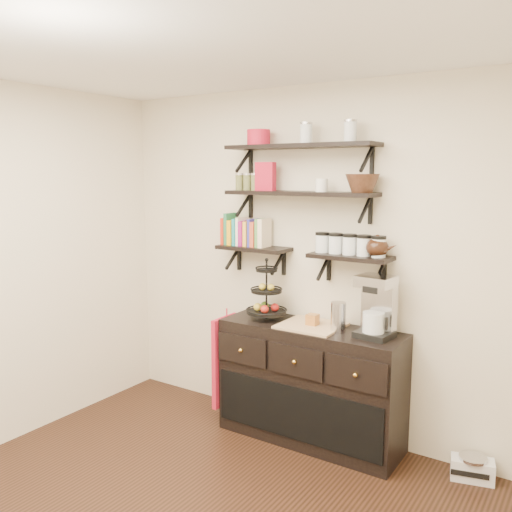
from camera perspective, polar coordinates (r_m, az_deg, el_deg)
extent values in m
cube|color=white|center=(2.88, -12.07, 21.88)|extent=(3.50, 3.50, 0.02)
cube|color=beige|center=(4.28, 5.37, -0.53)|extent=(3.50, 0.02, 2.70)
cube|color=black|center=(4.12, 4.65, 11.47)|extent=(1.20, 0.27, 0.03)
cube|color=black|center=(4.48, -0.55, 9.79)|extent=(0.02, 0.03, 0.20)
cube|color=black|center=(4.00, 12.11, 9.74)|extent=(0.02, 0.03, 0.20)
cube|color=black|center=(4.11, 4.59, 6.59)|extent=(1.20, 0.27, 0.03)
cube|color=black|center=(4.49, -0.54, 5.32)|extent=(0.02, 0.03, 0.20)
cube|color=black|center=(4.01, 11.96, 4.73)|extent=(0.02, 0.03, 0.20)
cube|color=black|center=(4.38, -0.25, 0.83)|extent=(0.60, 0.25, 0.03)
cube|color=black|center=(4.61, -1.78, -0.23)|extent=(0.02, 0.03, 0.20)
cube|color=black|center=(4.37, 2.95, -0.72)|extent=(0.03, 0.03, 0.20)
cube|color=black|center=(3.98, 9.89, -0.09)|extent=(0.60, 0.25, 0.03)
cube|color=black|center=(4.19, 7.68, -1.20)|extent=(0.03, 0.03, 0.20)
cube|color=black|center=(4.02, 13.35, -1.77)|extent=(0.02, 0.03, 0.20)
cube|color=red|center=(4.51, -2.95, 2.53)|extent=(0.02, 0.15, 0.20)
cube|color=#266D46|center=(4.49, -2.61, 2.76)|extent=(0.03, 0.15, 0.24)
cube|color=#F8AA09|center=(4.47, -2.21, 2.54)|extent=(0.04, 0.15, 0.21)
cube|color=teal|center=(4.45, -1.83, 2.77)|extent=(0.03, 0.15, 0.25)
cube|color=white|center=(4.43, -1.47, 2.55)|extent=(0.03, 0.15, 0.22)
cube|color=#961567|center=(4.41, -1.05, 2.78)|extent=(0.04, 0.15, 0.26)
cube|color=gold|center=(4.39, -0.64, 2.56)|extent=(0.03, 0.15, 0.23)
cube|color=#32319E|center=(4.37, -0.25, 2.33)|extent=(0.03, 0.15, 0.20)
cube|color=#C74A2B|center=(4.34, 0.20, 2.56)|extent=(0.04, 0.15, 0.24)
cube|color=#538C43|center=(4.32, 0.64, 2.33)|extent=(0.03, 0.15, 0.21)
cube|color=beige|center=(4.30, 1.05, 2.57)|extent=(0.03, 0.15, 0.25)
cylinder|color=silver|center=(4.07, 6.97, 1.30)|extent=(0.10, 0.10, 0.13)
cylinder|color=silver|center=(4.02, 8.38, 1.19)|extent=(0.10, 0.10, 0.13)
cylinder|color=silver|center=(3.98, 9.81, 1.07)|extent=(0.10, 0.10, 0.13)
cylinder|color=silver|center=(3.94, 11.28, 0.95)|extent=(0.10, 0.10, 0.13)
cylinder|color=silver|center=(3.90, 12.78, 0.82)|extent=(0.10, 0.10, 0.13)
cube|color=black|center=(4.25, 5.74, -13.24)|extent=(1.40, 0.45, 0.90)
cube|color=tan|center=(4.10, 5.83, -7.29)|extent=(0.45, 0.41, 0.02)
sphere|color=gold|center=(4.18, -1.62, -9.90)|extent=(0.04, 0.04, 0.04)
sphere|color=gold|center=(3.95, 4.05, -11.07)|extent=(0.04, 0.04, 0.04)
sphere|color=gold|center=(3.76, 10.41, -12.24)|extent=(0.04, 0.04, 0.04)
cylinder|color=black|center=(4.24, 1.11, -3.61)|extent=(0.01, 0.01, 0.46)
cylinder|color=black|center=(4.28, 1.10, -5.91)|extent=(0.31, 0.31, 0.01)
cylinder|color=black|center=(4.24, 1.11, -3.73)|extent=(0.24, 0.24, 0.02)
cylinder|color=black|center=(4.21, 1.12, -1.52)|extent=(0.17, 0.17, 0.02)
sphere|color=#B21914|center=(4.27, 2.00, -5.43)|extent=(0.06, 0.06, 0.06)
sphere|color=gold|center=(4.25, 0.69, -3.25)|extent=(0.06, 0.06, 0.06)
cube|color=#A26025|center=(4.08, 5.97, -6.66)|extent=(0.08, 0.08, 0.08)
cube|color=black|center=(3.90, 12.34, -8.07)|extent=(0.26, 0.24, 0.04)
cube|color=silver|center=(3.92, 12.83, -5.21)|extent=(0.25, 0.11, 0.37)
cube|color=silver|center=(3.81, 12.52, -2.60)|extent=(0.26, 0.24, 0.08)
cylinder|color=silver|center=(3.86, 12.27, -6.84)|extent=(0.17, 0.17, 0.14)
cylinder|color=silver|center=(3.96, 8.66, -6.39)|extent=(0.11, 0.11, 0.22)
cube|color=maroon|center=(4.51, -3.26, -10.91)|extent=(0.04, 0.31, 0.73)
cube|color=silver|center=(4.15, 21.81, -20.14)|extent=(0.30, 0.20, 0.15)
cylinder|color=silver|center=(4.12, 21.88, -19.14)|extent=(0.22, 0.22, 0.02)
cube|color=black|center=(4.09, 21.59, -20.61)|extent=(0.23, 0.07, 0.04)
cube|color=#AE132B|center=(4.26, 1.00, 8.37)|extent=(0.16, 0.06, 0.22)
cylinder|color=white|center=(4.03, 6.92, 7.41)|extent=(0.09, 0.09, 0.10)
cylinder|color=#AE132B|center=(4.31, 0.28, 12.37)|extent=(0.18, 0.18, 0.12)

